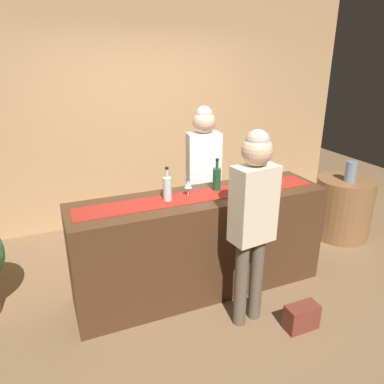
{
  "coord_description": "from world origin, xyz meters",
  "views": [
    {
      "loc": [
        -1.26,
        -2.77,
        2.16
      ],
      "look_at": [
        -0.09,
        0.0,
        1.01
      ],
      "focal_mm": 34.34,
      "sensor_mm": 36.0,
      "label": 1
    }
  ],
  "objects_px": {
    "round_side_table": "(343,208)",
    "bartender": "(203,168)",
    "wine_bottle_clear": "(167,188)",
    "handbag": "(301,317)",
    "wine_glass_mid_counter": "(188,185)",
    "wine_glass_near_customer": "(244,182)",
    "customer_sipping": "(253,212)",
    "wine_bottle_green": "(217,179)",
    "vase_on_side_table": "(351,172)"
  },
  "relations": [
    {
      "from": "round_side_table",
      "to": "bartender",
      "type": "bearing_deg",
      "value": 172.06
    },
    {
      "from": "wine_bottle_clear",
      "to": "handbag",
      "type": "xyz_separation_m",
      "value": [
        0.85,
        -0.86,
        -0.97
      ]
    },
    {
      "from": "wine_bottle_clear",
      "to": "wine_glass_mid_counter",
      "type": "height_order",
      "value": "wine_bottle_clear"
    },
    {
      "from": "wine_bottle_clear",
      "to": "wine_glass_mid_counter",
      "type": "xyz_separation_m",
      "value": [
        0.21,
        0.03,
        -0.01
      ]
    },
    {
      "from": "wine_glass_near_customer",
      "to": "handbag",
      "type": "distance_m",
      "value": 1.24
    },
    {
      "from": "bartender",
      "to": "customer_sipping",
      "type": "xyz_separation_m",
      "value": [
        -0.11,
        -1.16,
        -0.01
      ]
    },
    {
      "from": "wine_bottle_green",
      "to": "wine_glass_near_customer",
      "type": "bearing_deg",
      "value": -37.77
    },
    {
      "from": "wine_bottle_clear",
      "to": "vase_on_side_table",
      "type": "bearing_deg",
      "value": 6.22
    },
    {
      "from": "wine_glass_mid_counter",
      "to": "customer_sipping",
      "type": "bearing_deg",
      "value": -65.53
    },
    {
      "from": "round_side_table",
      "to": "customer_sipping",
      "type": "bearing_deg",
      "value": -154.37
    },
    {
      "from": "wine_bottle_clear",
      "to": "handbag",
      "type": "bearing_deg",
      "value": -45.3
    },
    {
      "from": "wine_glass_mid_counter",
      "to": "handbag",
      "type": "height_order",
      "value": "wine_glass_mid_counter"
    },
    {
      "from": "round_side_table",
      "to": "wine_bottle_clear",
      "type": "bearing_deg",
      "value": -172.33
    },
    {
      "from": "wine_glass_mid_counter",
      "to": "customer_sipping",
      "type": "height_order",
      "value": "customer_sipping"
    },
    {
      "from": "bartender",
      "to": "wine_glass_near_customer",
      "type": "bearing_deg",
      "value": 108.6
    },
    {
      "from": "wine_bottle_green",
      "to": "vase_on_side_table",
      "type": "bearing_deg",
      "value": 5.85
    },
    {
      "from": "bartender",
      "to": "round_side_table",
      "type": "height_order",
      "value": "bartender"
    },
    {
      "from": "round_side_table",
      "to": "handbag",
      "type": "xyz_separation_m",
      "value": [
        -1.54,
        -1.18,
        -0.26
      ]
    },
    {
      "from": "vase_on_side_table",
      "to": "wine_glass_mid_counter",
      "type": "bearing_deg",
      "value": -174.09
    },
    {
      "from": "wine_bottle_clear",
      "to": "wine_glass_mid_counter",
      "type": "distance_m",
      "value": 0.21
    },
    {
      "from": "wine_glass_mid_counter",
      "to": "round_side_table",
      "type": "xyz_separation_m",
      "value": [
        2.18,
        0.29,
        -0.7
      ]
    },
    {
      "from": "wine_glass_mid_counter",
      "to": "round_side_table",
      "type": "bearing_deg",
      "value": 7.51
    },
    {
      "from": "wine_bottle_clear",
      "to": "handbag",
      "type": "height_order",
      "value": "wine_bottle_clear"
    },
    {
      "from": "wine_bottle_clear",
      "to": "handbag",
      "type": "distance_m",
      "value": 1.55
    },
    {
      "from": "bartender",
      "to": "customer_sipping",
      "type": "bearing_deg",
      "value": 94.63
    },
    {
      "from": "vase_on_side_table",
      "to": "handbag",
      "type": "bearing_deg",
      "value": -143.39
    },
    {
      "from": "wine_glass_mid_counter",
      "to": "bartender",
      "type": "distance_m",
      "value": 0.67
    },
    {
      "from": "wine_glass_mid_counter",
      "to": "vase_on_side_table",
      "type": "distance_m",
      "value": 2.17
    },
    {
      "from": "customer_sipping",
      "to": "wine_glass_near_customer",
      "type": "bearing_deg",
      "value": 60.09
    },
    {
      "from": "wine_bottle_clear",
      "to": "customer_sipping",
      "type": "relative_size",
      "value": 0.18
    },
    {
      "from": "wine_glass_near_customer",
      "to": "bartender",
      "type": "height_order",
      "value": "bartender"
    },
    {
      "from": "wine_bottle_green",
      "to": "customer_sipping",
      "type": "xyz_separation_m",
      "value": [
        -0.01,
        -0.66,
        -0.06
      ]
    },
    {
      "from": "wine_bottle_clear",
      "to": "round_side_table",
      "type": "relative_size",
      "value": 0.41
    },
    {
      "from": "vase_on_side_table",
      "to": "handbag",
      "type": "distance_m",
      "value": 2.02
    },
    {
      "from": "bartender",
      "to": "customer_sipping",
      "type": "distance_m",
      "value": 1.16
    },
    {
      "from": "customer_sipping",
      "to": "wine_glass_mid_counter",
      "type": "bearing_deg",
      "value": 107.09
    },
    {
      "from": "customer_sipping",
      "to": "wine_bottle_green",
      "type": "bearing_deg",
      "value": 81.39
    },
    {
      "from": "wine_glass_near_customer",
      "to": "handbag",
      "type": "xyz_separation_m",
      "value": [
        0.15,
        -0.78,
        -0.96
      ]
    },
    {
      "from": "customer_sipping",
      "to": "vase_on_side_table",
      "type": "height_order",
      "value": "customer_sipping"
    },
    {
      "from": "wine_bottle_clear",
      "to": "bartender",
      "type": "bearing_deg",
      "value": 43.47
    },
    {
      "from": "vase_on_side_table",
      "to": "handbag",
      "type": "relative_size",
      "value": 0.86
    },
    {
      "from": "bartender",
      "to": "round_side_table",
      "type": "relative_size",
      "value": 2.25
    },
    {
      "from": "wine_bottle_green",
      "to": "wine_glass_mid_counter",
      "type": "bearing_deg",
      "value": -173.68
    },
    {
      "from": "customer_sipping",
      "to": "round_side_table",
      "type": "xyz_separation_m",
      "value": [
        1.9,
        0.91,
        -0.65
      ]
    },
    {
      "from": "customer_sipping",
      "to": "bartender",
      "type": "bearing_deg",
      "value": 77.11
    },
    {
      "from": "wine_bottle_green",
      "to": "vase_on_side_table",
      "type": "relative_size",
      "value": 1.26
    },
    {
      "from": "wine_bottle_green",
      "to": "vase_on_side_table",
      "type": "height_order",
      "value": "wine_bottle_green"
    },
    {
      "from": "wine_glass_mid_counter",
      "to": "customer_sipping",
      "type": "relative_size",
      "value": 0.09
    },
    {
      "from": "wine_glass_near_customer",
      "to": "round_side_table",
      "type": "bearing_deg",
      "value": 13.51
    },
    {
      "from": "wine_glass_mid_counter",
      "to": "handbag",
      "type": "relative_size",
      "value": 0.51
    }
  ]
}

